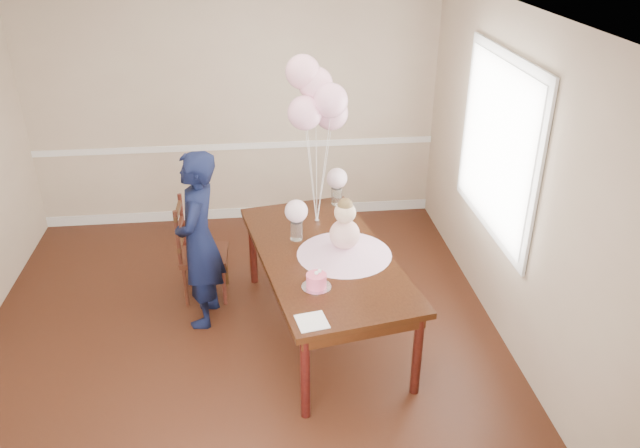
# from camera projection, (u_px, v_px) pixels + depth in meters

# --- Properties ---
(floor) EXTENTS (4.50, 5.00, 0.00)m
(floor) POSITION_uv_depth(u_px,v_px,m) (242.00, 348.00, 5.29)
(floor) COLOR black
(floor) RESTS_ON ground
(ceiling) EXTENTS (4.50, 5.00, 0.02)m
(ceiling) POSITION_uv_depth(u_px,v_px,m) (218.00, 18.00, 4.05)
(ceiling) COLOR white
(ceiling) RESTS_ON wall_back
(wall_back) EXTENTS (4.50, 0.02, 2.70)m
(wall_back) POSITION_uv_depth(u_px,v_px,m) (235.00, 108.00, 6.87)
(wall_back) COLOR tan
(wall_back) RESTS_ON floor
(wall_right) EXTENTS (0.02, 5.00, 2.70)m
(wall_right) POSITION_uv_depth(u_px,v_px,m) (520.00, 192.00, 4.89)
(wall_right) COLOR tan
(wall_right) RESTS_ON floor
(chair_rail_trim) EXTENTS (4.50, 0.02, 0.07)m
(chair_rail_trim) POSITION_uv_depth(u_px,v_px,m) (237.00, 146.00, 7.07)
(chair_rail_trim) COLOR white
(chair_rail_trim) RESTS_ON wall_back
(baseboard_trim) EXTENTS (4.50, 0.02, 0.12)m
(baseboard_trim) POSITION_uv_depth(u_px,v_px,m) (242.00, 213.00, 7.46)
(baseboard_trim) COLOR white
(baseboard_trim) RESTS_ON floor
(window_frame) EXTENTS (0.02, 1.66, 1.56)m
(window_frame) POSITION_uv_depth(u_px,v_px,m) (498.00, 145.00, 5.23)
(window_frame) COLOR silver
(window_frame) RESTS_ON wall_right
(window_blinds) EXTENTS (0.01, 1.50, 1.40)m
(window_blinds) POSITION_uv_depth(u_px,v_px,m) (496.00, 146.00, 5.23)
(window_blinds) COLOR white
(window_blinds) RESTS_ON wall_right
(dining_table_top) EXTENTS (1.39, 2.22, 0.05)m
(dining_table_top) POSITION_uv_depth(u_px,v_px,m) (324.00, 256.00, 5.18)
(dining_table_top) COLOR black
(dining_table_top) RESTS_ON table_leg_fl
(table_apron) EXTENTS (1.27, 2.10, 0.10)m
(table_apron) POSITION_uv_depth(u_px,v_px,m) (324.00, 264.00, 5.21)
(table_apron) COLOR black
(table_apron) RESTS_ON table_leg_fl
(table_leg_fl) EXTENTS (0.08, 0.08, 0.72)m
(table_leg_fl) POSITION_uv_depth(u_px,v_px,m) (305.00, 377.00, 4.44)
(table_leg_fl) COLOR black
(table_leg_fl) RESTS_ON floor
(table_leg_fr) EXTENTS (0.08, 0.08, 0.72)m
(table_leg_fr) POSITION_uv_depth(u_px,v_px,m) (417.00, 354.00, 4.66)
(table_leg_fr) COLOR black
(table_leg_fr) RESTS_ON floor
(table_leg_bl) EXTENTS (0.08, 0.08, 0.72)m
(table_leg_bl) POSITION_uv_depth(u_px,v_px,m) (253.00, 250.00, 6.06)
(table_leg_bl) COLOR black
(table_leg_bl) RESTS_ON floor
(table_leg_br) EXTENTS (0.08, 0.08, 0.72)m
(table_leg_br) POSITION_uv_depth(u_px,v_px,m) (338.00, 237.00, 6.28)
(table_leg_br) COLOR black
(table_leg_br) RESTS_ON floor
(baby_skirt) EXTENTS (0.92, 0.92, 0.10)m
(baby_skirt) POSITION_uv_depth(u_px,v_px,m) (344.00, 249.00, 5.14)
(baby_skirt) COLOR #EAACD2
(baby_skirt) RESTS_ON dining_table_top
(baby_torso) EXTENTS (0.25, 0.25, 0.25)m
(baby_torso) POSITION_uv_depth(u_px,v_px,m) (345.00, 234.00, 5.08)
(baby_torso) COLOR pink
(baby_torso) RESTS_ON baby_skirt
(baby_head) EXTENTS (0.18, 0.18, 0.18)m
(baby_head) POSITION_uv_depth(u_px,v_px,m) (345.00, 213.00, 4.99)
(baby_head) COLOR beige
(baby_head) RESTS_ON baby_torso
(baby_hair) EXTENTS (0.12, 0.12, 0.12)m
(baby_hair) POSITION_uv_depth(u_px,v_px,m) (345.00, 206.00, 4.96)
(baby_hair) COLOR brown
(baby_hair) RESTS_ON baby_head
(cake_platter) EXTENTS (0.27, 0.27, 0.01)m
(cake_platter) POSITION_uv_depth(u_px,v_px,m) (316.00, 287.00, 4.72)
(cake_platter) COLOR silver
(cake_platter) RESTS_ON dining_table_top
(birthday_cake) EXTENTS (0.18, 0.18, 0.10)m
(birthday_cake) POSITION_uv_depth(u_px,v_px,m) (316.00, 280.00, 4.69)
(birthday_cake) COLOR #F44D75
(birthday_cake) RESTS_ON cake_platter
(cake_flower_a) EXTENTS (0.03, 0.03, 0.03)m
(cake_flower_a) POSITION_uv_depth(u_px,v_px,m) (316.00, 273.00, 4.66)
(cake_flower_a) COLOR white
(cake_flower_a) RESTS_ON birthday_cake
(cake_flower_b) EXTENTS (0.03, 0.03, 0.03)m
(cake_flower_b) POSITION_uv_depth(u_px,v_px,m) (320.00, 271.00, 4.68)
(cake_flower_b) COLOR white
(cake_flower_b) RESTS_ON birthday_cake
(rose_vase_near) EXTENTS (0.12, 0.12, 0.17)m
(rose_vase_near) POSITION_uv_depth(u_px,v_px,m) (297.00, 231.00, 5.35)
(rose_vase_near) COLOR silver
(rose_vase_near) RESTS_ON dining_table_top
(roses_near) EXTENTS (0.20, 0.20, 0.20)m
(roses_near) POSITION_uv_depth(u_px,v_px,m) (296.00, 211.00, 5.27)
(roses_near) COLOR silver
(roses_near) RESTS_ON rose_vase_near
(rose_vase_far) EXTENTS (0.12, 0.12, 0.17)m
(rose_vase_far) POSITION_uv_depth(u_px,v_px,m) (337.00, 196.00, 5.98)
(rose_vase_far) COLOR white
(rose_vase_far) RESTS_ON dining_table_top
(roses_far) EXTENTS (0.20, 0.20, 0.20)m
(roses_far) POSITION_uv_depth(u_px,v_px,m) (337.00, 178.00, 5.89)
(roses_far) COLOR silver
(roses_far) RESTS_ON rose_vase_far
(napkin) EXTENTS (0.24, 0.24, 0.01)m
(napkin) POSITION_uv_depth(u_px,v_px,m) (312.00, 322.00, 4.32)
(napkin) COLOR white
(napkin) RESTS_ON dining_table_top
(balloon_weight) EXTENTS (0.05, 0.05, 0.02)m
(balloon_weight) POSITION_uv_depth(u_px,v_px,m) (317.00, 221.00, 5.67)
(balloon_weight) COLOR #BBBABE
(balloon_weight) RESTS_ON dining_table_top
(balloon_a) EXTENTS (0.29, 0.29, 0.29)m
(balloon_a) POSITION_uv_depth(u_px,v_px,m) (305.00, 113.00, 5.17)
(balloon_a) COLOR #FFB4D3
(balloon_a) RESTS_ON balloon_ribbon_a
(balloon_b) EXTENTS (0.29, 0.29, 0.29)m
(balloon_b) POSITION_uv_depth(u_px,v_px,m) (330.00, 100.00, 5.13)
(balloon_b) COLOR #FFB4D6
(balloon_b) RESTS_ON balloon_ribbon_b
(balloon_c) EXTENTS (0.29, 0.29, 0.29)m
(balloon_c) POSITION_uv_depth(u_px,v_px,m) (315.00, 84.00, 5.20)
(balloon_c) COLOR #FFB4CF
(balloon_c) RESTS_ON balloon_ribbon_c
(balloon_d) EXTENTS (0.29, 0.29, 0.29)m
(balloon_d) POSITION_uv_depth(u_px,v_px,m) (303.00, 72.00, 5.14)
(balloon_d) COLOR #FFB4CC
(balloon_d) RESTS_ON balloon_ribbon_d
(balloon_e) EXTENTS (0.29, 0.29, 0.29)m
(balloon_e) POSITION_uv_depth(u_px,v_px,m) (331.00, 113.00, 5.33)
(balloon_e) COLOR #D999B0
(balloon_e) RESTS_ON balloon_ribbon_e
(balloon_ribbon_a) EXTENTS (0.09, 0.02, 0.87)m
(balloon_ribbon_a) POSITION_uv_depth(u_px,v_px,m) (311.00, 178.00, 5.46)
(balloon_ribbon_a) COLOR silver
(balloon_ribbon_a) RESTS_ON balloon_weight
(balloon_ribbon_b) EXTENTS (0.11, 0.04, 0.97)m
(balloon_ribbon_b) POSITION_uv_depth(u_px,v_px,m) (323.00, 172.00, 5.44)
(balloon_ribbon_b) COLOR white
(balloon_ribbon_b) RESTS_ON balloon_weight
(balloon_ribbon_c) EXTENTS (0.01, 0.10, 1.07)m
(balloon_ribbon_c) POSITION_uv_depth(u_px,v_px,m) (316.00, 164.00, 5.47)
(balloon_ribbon_c) COLOR white
(balloon_ribbon_c) RESTS_ON balloon_weight
(balloon_ribbon_d) EXTENTS (0.10, 0.09, 1.17)m
(balloon_ribbon_d) POSITION_uv_depth(u_px,v_px,m) (310.00, 158.00, 5.44)
(balloon_ribbon_d) COLOR white
(balloon_ribbon_d) RESTS_ON balloon_weight
(balloon_ribbon_e) EXTENTS (0.13, 0.10, 0.80)m
(balloon_ribbon_e) POSITION_uv_depth(u_px,v_px,m) (324.00, 177.00, 5.54)
(balloon_ribbon_e) COLOR white
(balloon_ribbon_e) RESTS_ON balloon_weight
(dining_chair_seat) EXTENTS (0.44, 0.44, 0.05)m
(dining_chair_seat) POSITION_uv_depth(u_px,v_px,m) (204.00, 255.00, 5.82)
(dining_chair_seat) COLOR #39190F
(dining_chair_seat) RESTS_ON chair_leg_fl
(chair_leg_fl) EXTENTS (0.04, 0.04, 0.42)m
(chair_leg_fl) POSITION_uv_depth(u_px,v_px,m) (186.00, 287.00, 5.75)
(chair_leg_fl) COLOR #3A1910
(chair_leg_fl) RESTS_ON floor
(chair_leg_fr) EXTENTS (0.04, 0.04, 0.42)m
(chair_leg_fr) POSITION_uv_depth(u_px,v_px,m) (224.00, 285.00, 5.78)
(chair_leg_fr) COLOR #3C1610
(chair_leg_fr) RESTS_ON floor
(chair_leg_bl) EXTENTS (0.04, 0.04, 0.42)m
(chair_leg_bl) POSITION_uv_depth(u_px,v_px,m) (190.00, 267.00, 6.06)
(chair_leg_bl) COLOR #39170F
(chair_leg_bl) RESTS_ON floor
(chair_leg_br) EXTENTS (0.04, 0.04, 0.42)m
(chair_leg_br) POSITION_uv_depth(u_px,v_px,m) (226.00, 266.00, 6.09)
(chair_leg_br) COLOR #371F0F
(chair_leg_br) RESTS_ON floor
(chair_back_post_l) EXTENTS (0.04, 0.04, 0.54)m
(chair_back_post_l) POSITION_uv_depth(u_px,v_px,m) (178.00, 239.00, 5.52)
(chair_back_post_l) COLOR #39170F
(chair_back_post_l) RESTS_ON dining_chair_seat
(chair_back_post_r) EXTENTS (0.04, 0.04, 0.54)m
(chair_back_post_r) POSITION_uv_depth(u_px,v_px,m) (182.00, 221.00, 5.83)
(chair_back_post_r) COLOR #3B1410
(chair_back_post_r) RESTS_ON dining_chair_seat
(chair_slat_low) EXTENTS (0.04, 0.39, 0.05)m
(chair_slat_low) POSITION_uv_depth(u_px,v_px,m) (181.00, 241.00, 5.73)
(chair_slat_low) COLOR #3C2010
(chair_slat_low) RESTS_ON dining_chair_seat
(chair_slat_mid) EXTENTS (0.04, 0.39, 0.05)m
(chair_slat_mid) POSITION_uv_depth(u_px,v_px,m) (180.00, 226.00, 5.65)
(chair_slat_mid) COLOR #3E1A10
(chair_slat_mid) RESTS_ON dining_chair_seat
(chair_slat_top) EXTENTS (0.04, 0.39, 0.05)m
(chair_slat_top) POSITION_uv_depth(u_px,v_px,m) (178.00, 210.00, 5.58)
(chair_slat_top) COLOR #331C0E
(chair_slat_top) RESTS_ON dining_chair_seat
(woman) EXTENTS (0.48, 0.64, 1.61)m
(woman) POSITION_uv_depth(u_px,v_px,m) (199.00, 240.00, 5.31)
(woman) COLOR black
(woman) RESTS_ON floor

